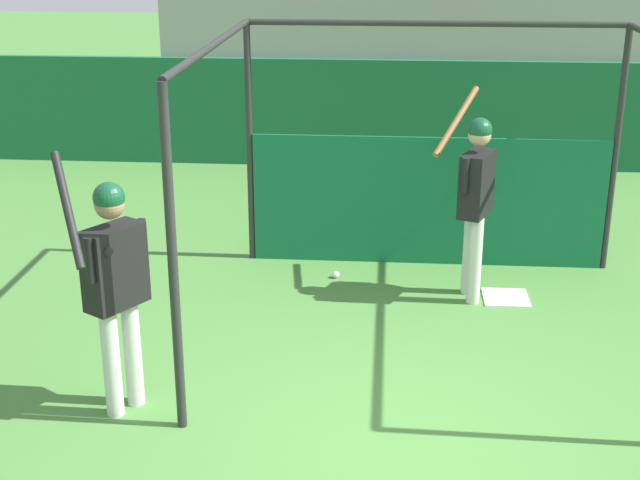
% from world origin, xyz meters
% --- Properties ---
extents(ground_plane, '(60.00, 60.00, 0.00)m').
position_xyz_m(ground_plane, '(0.00, 0.00, 0.00)').
color(ground_plane, '#477F38').
extents(outfield_wall, '(24.00, 0.12, 1.58)m').
position_xyz_m(outfield_wall, '(0.00, 7.52, 0.79)').
color(outfield_wall, '#196038').
rests_on(outfield_wall, ground).
extents(bleacher_section, '(7.05, 4.00, 3.66)m').
position_xyz_m(bleacher_section, '(0.00, 9.58, 1.83)').
color(bleacher_section, '#9E9E99').
rests_on(bleacher_section, ground).
extents(batting_cage, '(3.83, 3.52, 2.56)m').
position_xyz_m(batting_cage, '(0.28, 3.03, 1.12)').
color(batting_cage, '#282828').
rests_on(batting_cage, ground).
extents(home_plate, '(0.44, 0.44, 0.02)m').
position_xyz_m(home_plate, '(1.03, 2.67, 0.01)').
color(home_plate, white).
rests_on(home_plate, ground).
extents(player_batter, '(0.62, 0.97, 1.96)m').
position_xyz_m(player_batter, '(0.68, 2.68, 1.08)').
color(player_batter, silver).
rests_on(player_batter, ground).
extents(player_waiting, '(0.57, 0.78, 2.03)m').
position_xyz_m(player_waiting, '(-2.08, 0.34, 1.08)').
color(player_waiting, silver).
rests_on(player_waiting, ground).
extents(baseball, '(0.07, 0.07, 0.07)m').
position_xyz_m(baseball, '(-0.65, 3.07, 0.04)').
color(baseball, white).
rests_on(baseball, ground).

